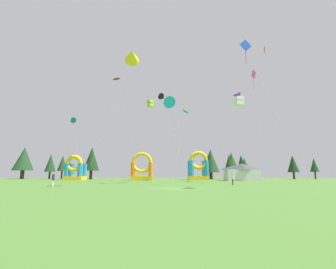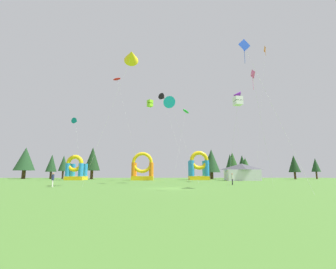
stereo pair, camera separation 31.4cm
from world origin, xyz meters
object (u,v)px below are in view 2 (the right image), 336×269
(kite_yellow_delta, at_px, (131,56))
(kite_orange_diamond, at_px, (266,51))
(kite_teal_delta, at_px, (76,121))
(kite_cyan_delta, at_px, (171,103))
(kite_white_box, at_px, (238,101))
(inflatable_red_slide, at_px, (199,169))
(kite_pink_diamond, at_px, (252,76))
(kite_red_parafoil, at_px, (117,79))
(person_left_edge, at_px, (53,179))
(kite_lime_box, at_px, (150,104))
(festival_tent, at_px, (242,172))
(kite_purple_delta, at_px, (237,95))
(inflatable_orange_dome, at_px, (76,171))
(inflatable_yellow_castle, at_px, (143,170))
(kite_green_parafoil, at_px, (186,111))
(person_midfield, at_px, (232,178))
(kite_black_delta, at_px, (163,97))
(kite_blue_diamond, at_px, (244,48))

(kite_yellow_delta, bearing_deg, kite_orange_diamond, 26.72)
(kite_teal_delta, relative_size, kite_cyan_delta, 0.95)
(kite_cyan_delta, xyz_separation_m, kite_white_box, (7.47, -14.64, -4.29))
(inflatable_red_slide, bearing_deg, kite_pink_diamond, -86.46)
(kite_red_parafoil, xyz_separation_m, person_left_edge, (-1.83, -26.16, -24.36))
(kite_lime_box, bearing_deg, festival_tent, 37.73)
(kite_pink_diamond, bearing_deg, kite_yellow_delta, 168.97)
(kite_purple_delta, xyz_separation_m, kite_yellow_delta, (-19.93, -15.65, 0.17))
(inflatable_orange_dome, xyz_separation_m, inflatable_yellow_castle, (16.99, -1.59, 0.17))
(kite_green_parafoil, distance_m, festival_tent, 19.57)
(kite_purple_delta, bearing_deg, festival_tent, 69.61)
(kite_yellow_delta, height_order, person_midfield, kite_yellow_delta)
(kite_black_delta, distance_m, kite_lime_box, 15.34)
(kite_orange_diamond, relative_size, kite_teal_delta, 1.85)
(kite_black_delta, xyz_separation_m, kite_orange_diamond, (21.04, -9.22, 6.99))
(kite_orange_diamond, height_order, inflatable_orange_dome, kite_orange_diamond)
(kite_lime_box, height_order, kite_white_box, kite_lime_box)
(kite_lime_box, xyz_separation_m, kite_white_box, (11.12, -12.33, -3.49))
(person_left_edge, xyz_separation_m, inflatable_orange_dome, (-8.35, 29.58, 1.31))
(person_left_edge, distance_m, inflatable_red_slide, 38.16)
(kite_teal_delta, bearing_deg, kite_pink_diamond, -39.73)
(kite_pink_diamond, bearing_deg, kite_purple_delta, 77.41)
(kite_teal_delta, height_order, kite_blue_diamond, kite_blue_diamond)
(inflatable_orange_dome, height_order, inflatable_yellow_castle, inflatable_yellow_castle)
(kite_orange_diamond, bearing_deg, kite_red_parafoil, 158.88)
(kite_orange_diamond, height_order, inflatable_yellow_castle, kite_orange_diamond)
(kite_green_parafoil, bearing_deg, person_left_edge, -128.70)
(kite_pink_diamond, height_order, festival_tent, kite_pink_diamond)
(person_left_edge, bearing_deg, kite_yellow_delta, 88.80)
(kite_teal_delta, height_order, kite_yellow_delta, kite_yellow_delta)
(kite_yellow_delta, height_order, festival_tent, kite_yellow_delta)
(kite_yellow_delta, bearing_deg, kite_green_parafoil, 66.90)
(kite_lime_box, distance_m, kite_green_parafoil, 17.34)
(kite_orange_diamond, relative_size, kite_lime_box, 1.92)
(kite_black_delta, height_order, inflatable_yellow_castle, kite_black_delta)
(kite_lime_box, relative_size, person_midfield, 8.24)
(kite_yellow_delta, bearing_deg, kite_black_delta, 78.77)
(kite_blue_diamond, bearing_deg, inflatable_yellow_castle, 111.01)
(kite_white_box, bearing_deg, kite_red_parafoil, 124.88)
(kite_white_box, xyz_separation_m, kite_red_parafoil, (-20.77, 29.80, 15.31))
(kite_lime_box, xyz_separation_m, inflatable_orange_dome, (-19.83, 20.88, -11.23))
(inflatable_red_slide, bearing_deg, kite_lime_box, -117.90)
(kite_white_box, xyz_separation_m, kite_green_parafoil, (-3.40, 27.60, 6.33))
(kite_black_delta, relative_size, kite_orange_diamond, 0.75)
(kite_pink_diamond, distance_m, person_midfield, 15.03)
(kite_white_box, distance_m, inflatable_orange_dome, 46.06)
(kite_blue_diamond, distance_m, inflatable_red_slide, 39.70)
(kite_blue_diamond, bearing_deg, person_left_edge, 161.43)
(kite_lime_box, height_order, inflatable_yellow_castle, kite_lime_box)
(inflatable_red_slide, relative_size, inflatable_yellow_castle, 1.07)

